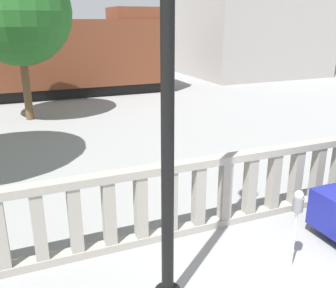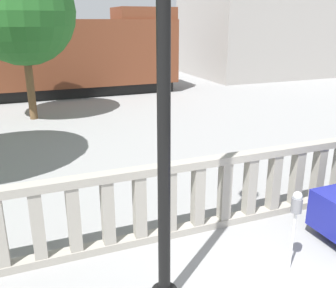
% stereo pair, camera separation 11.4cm
% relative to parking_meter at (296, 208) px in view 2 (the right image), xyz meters
% --- Properties ---
extents(balustrade, '(12.66, 0.24, 1.42)m').
position_rel_parking_meter_xyz_m(balustrade, '(-0.60, 1.56, -0.35)').
color(balustrade, gray).
rests_on(balustrade, ground).
extents(parking_meter, '(0.17, 0.17, 1.34)m').
position_rel_parking_meter_xyz_m(parking_meter, '(0.00, 0.00, 0.00)').
color(parking_meter, silver).
rests_on(parking_meter, ground).
extents(tree_right, '(3.93, 3.93, 6.02)m').
position_rel_parking_meter_xyz_m(tree_right, '(-3.28, 11.53, 2.99)').
color(tree_right, brown).
rests_on(tree_right, ground).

